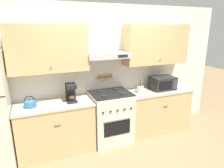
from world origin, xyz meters
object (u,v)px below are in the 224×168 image
at_px(utensil_crock, 140,89).
at_px(coffee_maker, 71,92).
at_px(stove_range, 111,116).
at_px(microwave, 163,83).
at_px(tea_kettle, 30,103).

bearing_deg(utensil_crock, coffee_maker, 178.72).
bearing_deg(stove_range, microwave, 1.37).
distance_m(tea_kettle, coffee_maker, 0.67).
distance_m(coffee_maker, microwave, 1.89).
height_order(stove_range, coffee_maker, coffee_maker).
height_order(stove_range, tea_kettle, tea_kettle).
bearing_deg(tea_kettle, utensil_crock, 0.00).
bearing_deg(utensil_crock, stove_range, -179.08).
distance_m(tea_kettle, utensil_crock, 2.02).
bearing_deg(microwave, utensil_crock, -178.09).
relative_size(stove_range, utensil_crock, 3.81).
bearing_deg(microwave, coffee_maker, 179.62).
bearing_deg(microwave, stove_range, -178.63).
relative_size(stove_range, microwave, 2.19).
distance_m(stove_range, microwave, 1.28).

